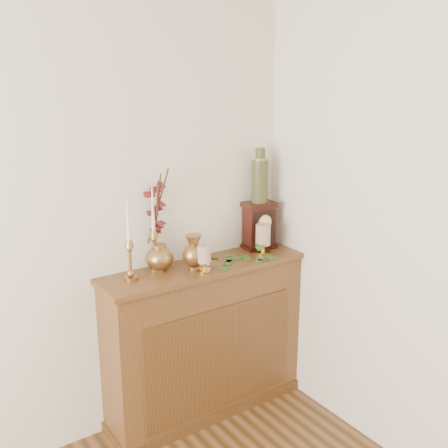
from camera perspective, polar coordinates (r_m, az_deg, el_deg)
console_shelf at (r=3.17m, az=-1.96°, el=-12.84°), size 1.24×0.34×0.93m
candlestick_left at (r=2.74m, az=-10.23°, el=-3.19°), size 0.07×0.07×0.44m
candlestick_center at (r=2.85m, az=-7.62°, el=-2.15°), size 0.08×0.08×0.47m
bud_vase at (r=2.86m, az=-3.33°, el=-3.13°), size 0.12×0.12×0.20m
ginger_jar at (r=2.86m, az=-7.35°, el=0.01°), size 0.23×0.25×0.57m
pillar_candle_left at (r=2.83m, az=-2.18°, el=-3.64°), size 0.08×0.08×0.16m
pillar_candle_right at (r=3.12m, az=4.26°, el=-1.49°), size 0.10×0.10×0.19m
ivy_garland at (r=3.00m, az=1.51°, el=-3.96°), size 0.41×0.19×0.08m
mantel_clock at (r=3.22m, az=3.84°, el=-0.19°), size 0.21×0.16×0.29m
ceramic_vase at (r=3.16m, az=3.92°, el=4.99°), size 0.10×0.10×0.33m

